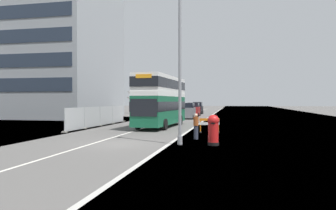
{
  "coord_description": "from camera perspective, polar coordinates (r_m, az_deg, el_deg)",
  "views": [
    {
      "loc": [
        6.59,
        -17.63,
        2.55
      ],
      "look_at": [
        1.31,
        7.67,
        2.2
      ],
      "focal_mm": 33.58,
      "sensor_mm": 36.0,
      "label": 1
    }
  ],
  "objects": [
    {
      "name": "construction_site_fence",
      "position": [
        32.43,
        -12.26,
        -2.05
      ],
      "size": [
        0.44,
        13.8,
        2.02
      ],
      "color": "#A8AAAD",
      "rests_on": "ground"
    },
    {
      "name": "car_receding_far",
      "position": [
        61.62,
        5.41,
        -0.61
      ],
      "size": [
        1.98,
        3.86,
        2.31
      ],
      "color": "black",
      "rests_on": "ground"
    },
    {
      "name": "backdrop_office_block",
      "position": [
        55.25,
        -22.31,
        9.74
      ],
      "size": [
        22.4,
        17.56,
        22.43
      ],
      "color": "gray",
      "rests_on": "ground"
    },
    {
      "name": "pedestrian_at_kerb",
      "position": [
        20.88,
        5.11,
        -3.88
      ],
      "size": [
        0.34,
        0.34,
        1.7
      ],
      "color": "#2D3342",
      "rests_on": "ground"
    },
    {
      "name": "roadworks_barrier",
      "position": [
        25.32,
        7.53,
        -3.39
      ],
      "size": [
        1.62,
        0.7,
        1.14
      ],
      "color": "orange",
      "rests_on": "ground"
    },
    {
      "name": "double_decker_bus",
      "position": [
        30.54,
        -1.21,
        0.88
      ],
      "size": [
        3.15,
        10.62,
        4.9
      ],
      "color": "#145638",
      "rests_on": "ground"
    },
    {
      "name": "bare_tree_far_verge_mid",
      "position": [
        55.02,
        -12.55,
        0.22
      ],
      "size": [
        2.1,
        2.46,
        3.74
      ],
      "color": "#4C3D2D",
      "rests_on": "ground"
    },
    {
      "name": "lamppost_foreground",
      "position": [
        18.26,
        2.18,
        7.01
      ],
      "size": [
        0.29,
        0.7,
        9.55
      ],
      "color": "gray",
      "rests_on": "ground"
    },
    {
      "name": "car_oncoming_near",
      "position": [
        44.37,
        3.61,
        -1.15
      ],
      "size": [
        1.98,
        3.88,
        2.25
      ],
      "color": "slate",
      "rests_on": "ground"
    },
    {
      "name": "ground",
      "position": [
        18.94,
        -6.79,
        -7.11
      ],
      "size": [
        140.0,
        280.0,
        0.1
      ],
      "color": "#565451"
    },
    {
      "name": "red_pillar_postbox",
      "position": [
        18.17,
        8.23,
        -4.25
      ],
      "size": [
        0.67,
        0.67,
        1.75
      ],
      "color": "black",
      "rests_on": "ground"
    },
    {
      "name": "bare_tree_far_verge_far",
      "position": [
        69.26,
        -5.83,
        0.86
      ],
      "size": [
        3.1,
        3.24,
        5.81
      ],
      "color": "#4C3D2D",
      "rests_on": "ground"
    },
    {
      "name": "car_receding_mid",
      "position": [
        52.19,
        4.67,
        -0.87
      ],
      "size": [
        2.02,
        4.07,
        2.25
      ],
      "color": "maroon",
      "rests_on": "ground"
    },
    {
      "name": "bare_tree_far_verge_near",
      "position": [
        64.18,
        -6.43,
        0.7
      ],
      "size": [
        2.42,
        3.15,
        4.87
      ],
      "color": "#4C3D2D",
      "rests_on": "ground"
    }
  ]
}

